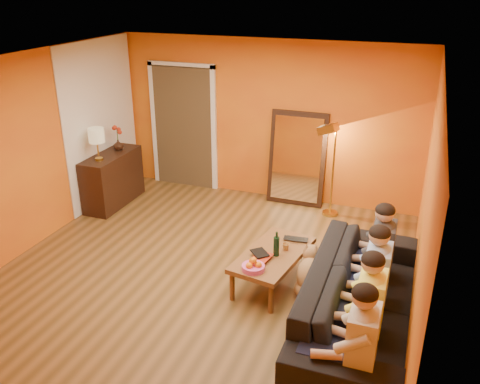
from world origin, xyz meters
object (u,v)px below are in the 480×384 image
(dog, at_px, (310,272))
(wine_bottle, at_px, (276,244))
(person_mid_left, at_px, (369,310))
(person_far_left, at_px, (361,348))
(sideboard, at_px, (113,179))
(sofa, at_px, (360,301))
(table_lamp, at_px, (97,144))
(tumbler, at_px, (286,247))
(mirror_frame, at_px, (297,159))
(floor_lamp, at_px, (333,172))
(coffee_table, at_px, (273,268))
(person_far_right, at_px, (382,254))
(person_mid_right, at_px, (376,280))
(vase, at_px, (118,145))
(laptop, at_px, (295,241))

(dog, xyz_separation_m, wine_bottle, (-0.43, 0.03, 0.27))
(person_mid_left, height_order, wine_bottle, person_mid_left)
(person_far_left, distance_m, person_mid_left, 0.55)
(sideboard, bearing_deg, sofa, -24.78)
(table_lamp, xyz_separation_m, person_mid_left, (4.37, -2.11, -0.49))
(sideboard, xyz_separation_m, tumbler, (3.25, -1.25, 0.04))
(mirror_frame, distance_m, floor_lamp, 0.70)
(table_lamp, relative_size, coffee_table, 0.42)
(sideboard, relative_size, person_far_right, 0.97)
(table_lamp, height_order, tumbler, table_lamp)
(table_lamp, relative_size, person_far_right, 0.42)
(sofa, relative_size, tumbler, 29.82)
(wine_bottle, bearing_deg, person_mid_right, -20.15)
(coffee_table, bearing_deg, sofa, -18.45)
(person_far_right, distance_m, wine_bottle, 1.19)
(coffee_table, distance_m, person_far_right, 1.30)
(floor_lamp, bearing_deg, person_far_left, -60.76)
(dog, xyz_separation_m, vase, (-3.61, 1.70, 0.63))
(person_far_left, height_order, person_far_right, same)
(tumbler, bearing_deg, wine_bottle, -112.38)
(mirror_frame, distance_m, vase, 2.92)
(coffee_table, bearing_deg, person_far_left, -42.60)
(person_far_left, relative_size, vase, 7.24)
(sofa, distance_m, person_mid_right, 0.28)
(coffee_table, height_order, person_far_left, person_far_left)
(person_mid_left, relative_size, person_far_right, 1.00)
(person_mid_right, distance_m, vase, 4.86)
(floor_lamp, bearing_deg, sideboard, -151.82)
(sideboard, height_order, person_mid_right, person_mid_right)
(coffee_table, bearing_deg, person_mid_left, -30.50)
(sofa, xyz_separation_m, person_mid_right, (0.13, 0.10, 0.22))
(table_lamp, distance_m, person_far_left, 5.14)
(person_mid_left, relative_size, tumbler, 13.65)
(mirror_frame, relative_size, vase, 9.02)
(person_mid_left, xyz_separation_m, laptop, (-1.06, 1.39, -0.18))
(coffee_table, distance_m, tumbler, 0.30)
(wine_bottle, xyz_separation_m, laptop, (0.13, 0.40, -0.14))
(sofa, height_order, person_far_left, person_far_left)
(person_mid_right, bearing_deg, sofa, -142.43)
(tumbler, bearing_deg, person_far_left, -56.76)
(person_far_right, bearing_deg, laptop, 164.88)
(table_lamp, relative_size, vase, 3.03)
(person_mid_left, bearing_deg, person_far_right, 90.00)
(laptop, bearing_deg, person_far_left, -66.32)
(mirror_frame, bearing_deg, floor_lamp, -24.14)
(sofa, relative_size, dog, 4.37)
(person_far_left, xyz_separation_m, person_mid_left, (0.00, 0.55, 0.00))
(coffee_table, height_order, wine_bottle, wine_bottle)
(wine_bottle, distance_m, tumbler, 0.22)
(laptop, bearing_deg, person_mid_right, -43.29)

